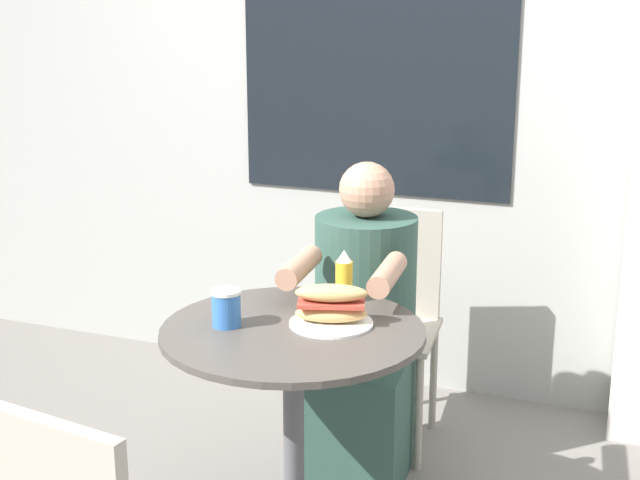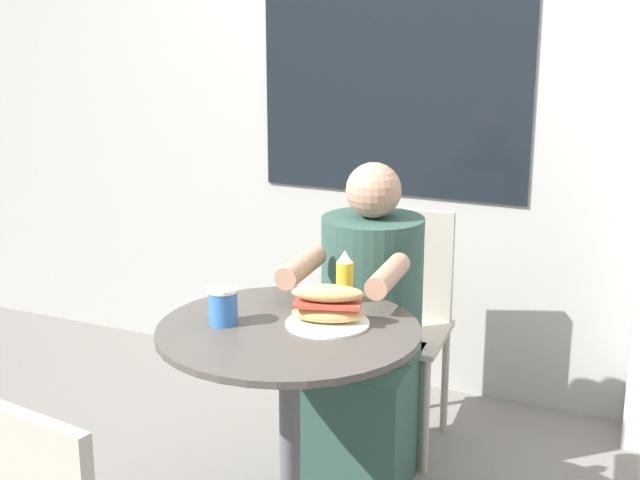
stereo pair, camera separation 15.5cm
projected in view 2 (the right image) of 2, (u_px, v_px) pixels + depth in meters
storefront_wall at (447, 57)px, 3.52m from camera, size 8.00×0.09×2.80m
cafe_table at (289, 392)px, 2.52m from camera, size 0.74×0.74×0.74m
diner_chair at (400, 305)px, 3.31m from camera, size 0.41×0.41×0.87m
seated_diner at (368, 348)px, 3.01m from camera, size 0.39×0.63×1.11m
sandwich_on_plate at (328, 308)px, 2.47m from camera, size 0.24×0.24×0.12m
drink_cup at (223, 306)px, 2.48m from camera, size 0.08×0.08×0.10m
condiment_bottle at (345, 277)px, 2.66m from camera, size 0.05×0.05×0.16m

